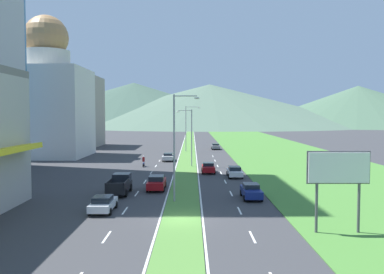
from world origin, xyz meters
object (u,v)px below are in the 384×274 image
street_lamp_far (188,126)px  billboard_roadside (339,172)px  street_lamp_mid (191,134)px  car_1 (252,191)px  car_5 (209,168)px  pickup_truck_0 (120,184)px  car_0 (104,203)px  car_3 (169,157)px  car_6 (157,183)px  car_2 (216,146)px  motorcycle_rider (144,162)px  street_lamp_near (177,142)px  car_4 (235,172)px

street_lamp_far → billboard_roadside: size_ratio=1.73×
street_lamp_mid → car_1: size_ratio=2.09×
car_5 → pickup_truck_0: bearing=-33.6°
street_lamp_mid → car_0: bearing=-103.7°
car_1 → car_3: car_1 is taller
street_lamp_mid → car_0: size_ratio=2.12×
car_6 → billboard_roadside: bearing=-139.3°
car_0 → car_6: car_6 is taller
car_2 → car_1: bearing=0.3°
motorcycle_rider → street_lamp_mid: bearing=-88.8°
car_1 → car_5: (-3.64, 17.94, -0.01)m
car_2 → street_lamp_near: bearing=-7.0°
street_lamp_near → car_6: size_ratio=2.22×
street_lamp_near → car_0: size_ratio=2.39×
street_lamp_near → motorcycle_rider: bearing=103.6°
street_lamp_mid → car_5: street_lamp_mid is taller
billboard_roadside → car_0: billboard_roadside is taller
street_lamp_near → car_2: 59.62m
car_4 → car_1: bearing=0.8°
car_2 → motorcycle_rider: size_ratio=2.31×
street_lamp_far → car_2: bearing=38.9°
street_lamp_near → car_4: bearing=65.1°
car_1 → car_0: bearing=-68.1°
car_0 → car_5: size_ratio=1.01×
billboard_roadside → car_4: bearing=100.1°
car_0 → motorcycle_rider: (-0.07, 30.53, 0.02)m
car_3 → pickup_truck_0: pickup_truck_0 is taller
car_1 → pickup_truck_0: 14.06m
car_0 → motorcycle_rider: size_ratio=2.20×
street_lamp_near → motorcycle_rider: size_ratio=5.24×
car_0 → street_lamp_near: bearing=-57.9°
car_1 → car_3: (-10.35, 33.22, -0.03)m
street_lamp_mid → car_5: (2.69, -7.17, -4.55)m
car_1 → car_2: (-0.31, 57.35, -0.05)m
street_lamp_near → car_1: street_lamp_near is taller
car_5 → motorcycle_rider: (-10.27, 7.02, -0.02)m
street_lamp_far → pickup_truck_0: bearing=-97.8°
street_lamp_near → car_0: street_lamp_near is taller
street_lamp_far → street_lamp_near: bearing=-90.5°
car_4 → motorcycle_rider: size_ratio=2.35×
billboard_roadside → car_0: bearing=160.4°
car_0 → pickup_truck_0: bearing=-0.1°
street_lamp_far → car_5: street_lamp_far is taller
street_lamp_near → car_6: (-2.53, 6.37, -5.09)m
car_2 → car_6: car_6 is taller
car_0 → car_5: car_5 is taller
car_6 → pickup_truck_0: pickup_truck_0 is taller
car_4 → car_6: car_6 is taller
street_lamp_near → pickup_truck_0: bearing=146.1°
street_lamp_mid → car_4: size_ratio=1.98×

